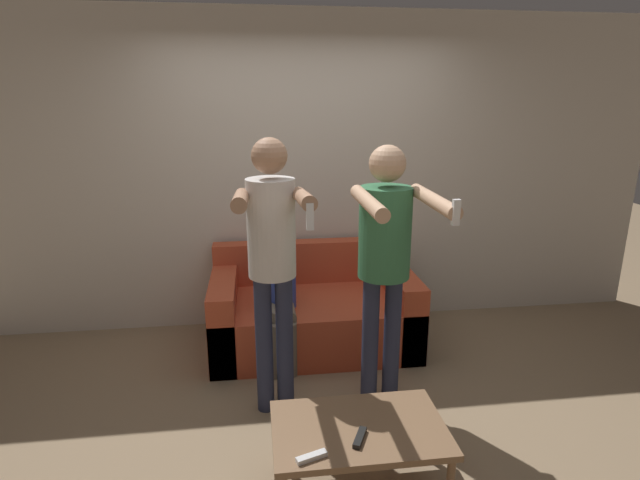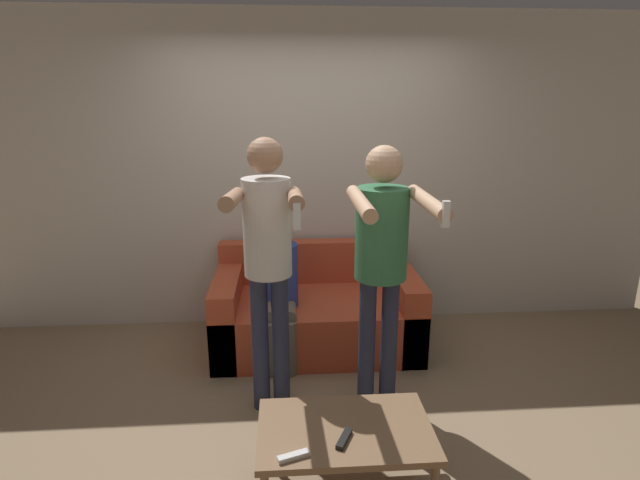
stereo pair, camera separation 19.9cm
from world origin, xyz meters
TOP-DOWN VIEW (x-y plane):
  - ground_plane at (0.00, 0.00)m, footprint 14.00×14.00m
  - wall_back at (0.00, 1.54)m, footprint 6.40×0.06m
  - couch at (0.03, 1.03)m, footprint 1.64×0.95m
  - person_standing_left at (-0.32, 0.11)m, footprint 0.41×0.78m
  - person_standing_right at (0.38, 0.11)m, footprint 0.45×0.81m
  - person_seated at (-0.26, 0.79)m, footprint 0.28×0.51m
  - coffee_table at (0.07, -0.64)m, footprint 0.88×0.56m
  - remote_near at (-0.19, -0.85)m, footprint 0.15×0.08m
  - remote_far at (0.05, -0.75)m, footprint 0.10×0.15m

SIDE VIEW (x-z plane):
  - ground_plane at x=0.00m, z-range 0.00..0.00m
  - couch at x=0.03m, z-range -0.12..0.67m
  - coffee_table at x=0.07m, z-range 0.15..0.54m
  - remote_near at x=-0.19m, z-range 0.39..0.41m
  - remote_far at x=0.05m, z-range 0.39..0.41m
  - person_seated at x=-0.26m, z-range 0.05..1.21m
  - person_standing_right at x=0.38m, z-range 0.24..1.96m
  - person_standing_left at x=-0.32m, z-range 0.23..2.00m
  - wall_back at x=0.00m, z-range 0.00..2.70m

